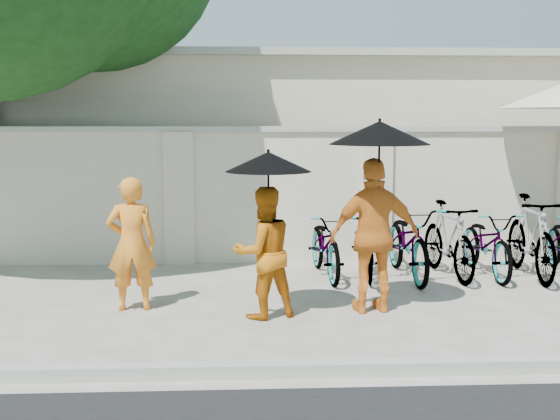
{
  "coord_description": "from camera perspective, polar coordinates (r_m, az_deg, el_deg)",
  "views": [
    {
      "loc": [
        -0.01,
        -7.48,
        2.2
      ],
      "look_at": [
        0.41,
        0.9,
        1.1
      ],
      "focal_mm": 45.0,
      "sensor_mm": 36.0,
      "label": 1
    }
  ],
  "objects": [
    {
      "name": "ground",
      "position": [
        7.8,
        -2.72,
        -8.93
      ],
      "size": [
        80.0,
        80.0,
        0.0
      ],
      "primitive_type": "plane",
      "color": "#B5AFA4"
    },
    {
      "name": "kerb",
      "position": [
        6.17,
        -2.67,
        -12.86
      ],
      "size": [
        40.0,
        0.16,
        0.12
      ],
      "primitive_type": "cube",
      "color": "#A1A294",
      "rests_on": "ground"
    },
    {
      "name": "compound_wall",
      "position": [
        10.8,
        2.51,
        1.08
      ],
      "size": [
        20.0,
        0.3,
        2.0
      ],
      "primitive_type": "cube",
      "color": "beige",
      "rests_on": "ground"
    },
    {
      "name": "building_behind",
      "position": [
        14.63,
        5.05,
        5.1
      ],
      "size": [
        14.0,
        6.0,
        3.2
      ],
      "primitive_type": "cube",
      "color": "beige",
      "rests_on": "ground"
    },
    {
      "name": "monk_left",
      "position": [
        8.22,
        -11.96,
        -2.71
      ],
      "size": [
        0.59,
        0.42,
        1.54
      ],
      "primitive_type": "imported",
      "rotation": [
        0.0,
        0.0,
        3.23
      ],
      "color": "orange",
      "rests_on": "ground"
    },
    {
      "name": "monk_center",
      "position": [
        7.75,
        -1.33,
        -3.47
      ],
      "size": [
        0.87,
        0.78,
        1.46
      ],
      "primitive_type": "imported",
      "rotation": [
        0.0,
        0.0,
        3.52
      ],
      "color": "#C6680E",
      "rests_on": "ground"
    },
    {
      "name": "parasol_center",
      "position": [
        7.54,
        -0.96,
        3.94
      ],
      "size": [
        0.94,
        0.94,
        1.02
      ],
      "color": "black",
      "rests_on": "ground"
    },
    {
      "name": "monk_right",
      "position": [
        8.01,
        7.69,
        -2.08
      ],
      "size": [
        1.08,
        0.56,
        1.76
      ],
      "primitive_type": "imported",
      "rotation": [
        0.0,
        0.0,
        3.28
      ],
      "color": "orange",
      "rests_on": "ground"
    },
    {
      "name": "parasol_right",
      "position": [
        7.83,
        8.09,
        6.23
      ],
      "size": [
        1.13,
        1.13,
        1.17
      ],
      "color": "black",
      "rests_on": "ground"
    },
    {
      "name": "bike_0",
      "position": [
        9.76,
        3.78,
        -2.82
      ],
      "size": [
        0.76,
        1.79,
        0.92
      ],
      "primitive_type": "imported",
      "rotation": [
        0.0,
        0.0,
        0.09
      ],
      "color": "gray",
      "rests_on": "ground"
    },
    {
      "name": "bike_1",
      "position": [
        9.77,
        7.13,
        -2.76
      ],
      "size": [
        0.61,
        1.62,
        0.95
      ],
      "primitive_type": "imported",
      "rotation": [
        0.0,
        0.0,
        -0.1
      ],
      "color": "gray",
      "rests_on": "ground"
    },
    {
      "name": "bike_2",
      "position": [
        9.84,
        10.41,
        -2.53
      ],
      "size": [
        0.75,
        1.98,
        1.03
      ],
      "primitive_type": "imported",
      "rotation": [
        0.0,
        0.0,
        0.04
      ],
      "color": "gray",
      "rests_on": "ground"
    },
    {
      "name": "bike_3",
      "position": [
        10.01,
        13.52,
        -2.37
      ],
      "size": [
        0.69,
        1.79,
        1.05
      ],
      "primitive_type": "imported",
      "rotation": [
        0.0,
        0.0,
        0.11
      ],
      "color": "gray",
      "rests_on": "ground"
    },
    {
      "name": "bike_4",
      "position": [
        10.24,
        16.48,
        -2.59
      ],
      "size": [
        0.68,
        1.8,
        0.93
      ],
      "primitive_type": "imported",
      "rotation": [
        0.0,
        0.0,
        0.03
      ],
      "color": "gray",
      "rests_on": "ground"
    },
    {
      "name": "bike_5",
      "position": [
        10.29,
        19.72,
        -2.07
      ],
      "size": [
        0.66,
        1.93,
        1.14
      ],
      "primitive_type": "imported",
      "rotation": [
        0.0,
        0.0,
        -0.06
      ],
      "color": "gray",
      "rests_on": "ground"
    }
  ]
}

